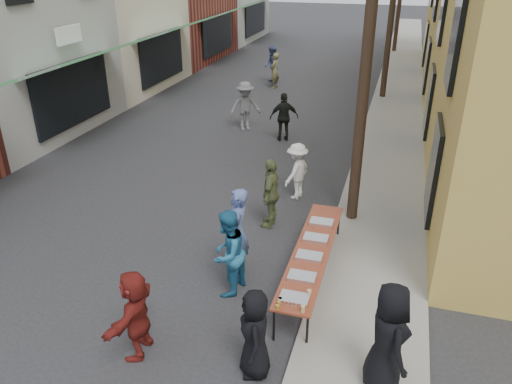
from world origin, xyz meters
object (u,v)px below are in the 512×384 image
Objects in this scene: guest_front_a at (255,334)px; server at (388,339)px; guest_front_c at (228,253)px; serving_table at (312,252)px; utility_pole_near at (369,35)px; catering_tray_sausage at (294,299)px.

guest_front_a is 0.84× the size of server.
guest_front_c is 3.51m from server.
guest_front_a is at bearing -98.56° from serving_table.
server is (1.07, -5.32, -3.47)m from utility_pole_near.
guest_front_a is (-0.40, -1.01, -0.01)m from catering_tray_sausage.
guest_front_a is at bearing 70.67° from server.
guest_front_a reaches higher than catering_tray_sausage.
guest_front_c reaches higher than catering_tray_sausage.
server is at bearing -57.63° from serving_table.
serving_table is 8.00× the size of catering_tray_sausage.
serving_table is 1.65m from catering_tray_sausage.
guest_front_c is 0.96× the size of server.
serving_table is 2.69m from guest_front_a.
server is at bearing -78.62° from utility_pole_near.
guest_front_a is at bearing -111.69° from catering_tray_sausage.
utility_pole_near is 2.25× the size of serving_table.
utility_pole_near is at bearing 80.02° from serving_table.
utility_pole_near is at bearing 83.65° from catering_tray_sausage.
guest_front_a is at bearing 40.85° from guest_front_c.
server is (1.57, -2.48, 0.32)m from serving_table.
guest_front_c is (-1.10, 1.87, 0.11)m from guest_front_a.
catering_tray_sausage reaches higher than serving_table.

